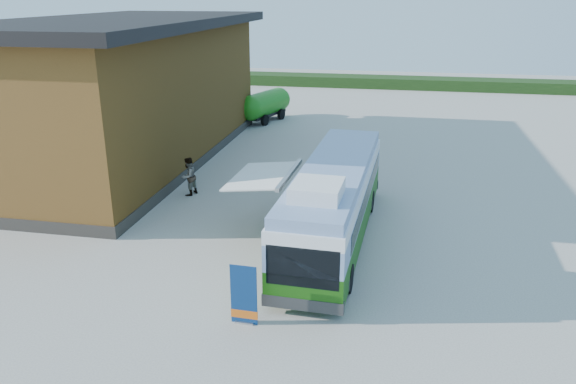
% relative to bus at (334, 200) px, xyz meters
% --- Properties ---
extents(ground, '(100.00, 100.00, 0.00)m').
position_rel_bus_xyz_m(ground, '(-1.48, -1.43, -1.62)').
color(ground, '#BCB7AD').
rests_on(ground, ground).
extents(barn, '(9.60, 21.20, 7.50)m').
position_rel_bus_xyz_m(barn, '(-11.98, 8.57, 1.97)').
color(barn, brown).
rests_on(barn, ground).
extents(hedge, '(40.00, 3.00, 1.00)m').
position_rel_bus_xyz_m(hedge, '(6.52, 36.57, -1.12)').
color(hedge, '#264419').
rests_on(hedge, ground).
extents(bus, '(2.80, 11.15, 3.40)m').
position_rel_bus_xyz_m(bus, '(0.00, 0.00, 0.00)').
color(bus, '#226410').
rests_on(bus, ground).
extents(awning, '(2.37, 3.70, 0.48)m').
position_rel_bus_xyz_m(awning, '(-2.55, 0.28, 0.87)').
color(awning, white).
rests_on(awning, ground).
extents(banner, '(0.77, 0.20, 1.78)m').
position_rel_bus_xyz_m(banner, '(-1.76, -5.94, -0.90)').
color(banner, navy).
rests_on(banner, ground).
extents(picnic_table, '(1.43, 1.29, 0.76)m').
position_rel_bus_xyz_m(picnic_table, '(-1.43, 1.45, -1.06)').
color(picnic_table, tan).
rests_on(picnic_table, ground).
extents(person_a, '(0.73, 0.75, 1.73)m').
position_rel_bus_xyz_m(person_a, '(-0.73, 5.94, -0.76)').
color(person_a, '#999999').
rests_on(person_a, ground).
extents(person_b, '(0.91, 1.02, 1.74)m').
position_rel_bus_xyz_m(person_b, '(-7.01, 3.76, -0.75)').
color(person_b, '#999999').
rests_on(person_b, ground).
extents(slurry_tanker, '(2.88, 5.58, 2.14)m').
position_rel_bus_xyz_m(slurry_tanker, '(-7.18, 19.43, -0.39)').
color(slurry_tanker, '#1C7B16').
rests_on(slurry_tanker, ground).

